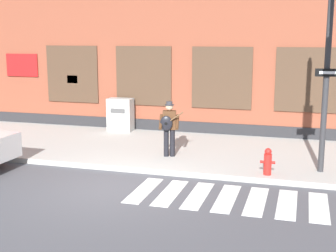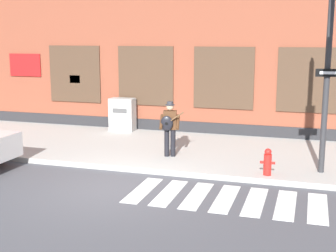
{
  "view_description": "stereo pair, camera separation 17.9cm",
  "coord_description": "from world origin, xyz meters",
  "views": [
    {
      "loc": [
        4.28,
        -10.09,
        3.68
      ],
      "look_at": [
        0.85,
        1.65,
        1.29
      ],
      "focal_mm": 50.0,
      "sensor_mm": 36.0,
      "label": 1
    },
    {
      "loc": [
        4.46,
        -10.04,
        3.68
      ],
      "look_at": [
        0.85,
        1.65,
        1.29
      ],
      "focal_mm": 50.0,
      "sensor_mm": 36.0,
      "label": 2
    }
  ],
  "objects": [
    {
      "name": "sidewalk",
      "position": [
        0.0,
        3.85,
        0.07
      ],
      "size": [
        28.0,
        5.0,
        0.15
      ],
      "color": "#ADAAA3",
      "rests_on": "ground"
    },
    {
      "name": "ground_plane",
      "position": [
        0.0,
        0.0,
        0.0
      ],
      "size": [
        160.0,
        160.0,
        0.0
      ],
      "primitive_type": "plane",
      "color": "#4C4C51"
    },
    {
      "name": "crosswalk",
      "position": [
        3.39,
        0.05,
        0.01
      ],
      "size": [
        5.78,
        1.9,
        0.01
      ],
      "color": "silver",
      "rests_on": "ground"
    },
    {
      "name": "fire_hydrant",
      "position": [
        3.49,
        1.7,
        0.49
      ],
      "size": [
        0.38,
        0.2,
        0.7
      ],
      "color": "red",
      "rests_on": "sidewalk"
    },
    {
      "name": "building_backdrop",
      "position": [
        -0.0,
        8.35,
        3.65
      ],
      "size": [
        28.0,
        4.06,
        7.31
      ],
      "color": "brown",
      "rests_on": "ground"
    },
    {
      "name": "utility_box",
      "position": [
        -2.24,
        5.9,
        0.76
      ],
      "size": [
        0.92,
        0.53,
        1.21
      ],
      "color": "#ADADA8",
      "rests_on": "sidewalk"
    },
    {
      "name": "busker",
      "position": [
        0.55,
        2.76,
        1.08
      ],
      "size": [
        0.76,
        0.62,
        1.63
      ],
      "color": "black",
      "rests_on": "sidewalk"
    }
  ]
}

